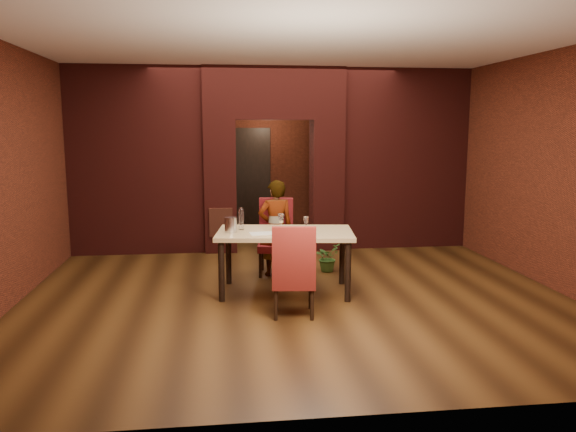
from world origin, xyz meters
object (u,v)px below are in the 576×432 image
(chair_far, at_px, (276,237))
(person_seated, at_px, (276,228))
(chair_near, at_px, (294,270))
(water_bottle, at_px, (241,219))
(wine_glass_b, at_px, (281,222))
(wine_glass_c, at_px, (306,224))
(dining_table, at_px, (285,262))
(wine_bucket, at_px, (231,225))
(wine_glass_a, at_px, (281,222))
(potted_plant, at_px, (327,257))

(chair_far, bearing_deg, person_seated, -84.89)
(chair_near, height_order, water_bottle, water_bottle)
(water_bottle, bearing_deg, wine_glass_b, -7.14)
(chair_near, distance_m, person_seated, 1.81)
(chair_near, height_order, wine_glass_b, chair_near)
(chair_far, relative_size, wine_glass_c, 5.69)
(dining_table, height_order, chair_near, chair_near)
(chair_near, bearing_deg, wine_glass_b, -81.95)
(chair_near, relative_size, wine_bucket, 5.48)
(chair_far, distance_m, chair_near, 1.85)
(chair_far, distance_m, wine_bucket, 1.21)
(wine_glass_a, bearing_deg, person_seated, 89.01)
(dining_table, bearing_deg, chair_near, -83.04)
(chair_near, bearing_deg, wine_glass_a, -80.87)
(wine_glass_b, bearing_deg, wine_glass_a, -100.69)
(dining_table, relative_size, wine_glass_c, 8.94)
(dining_table, xyz_separation_m, wine_glass_b, (-0.03, 0.12, 0.51))
(chair_far, height_order, chair_near, chair_far)
(potted_plant, bearing_deg, water_bottle, -148.08)
(wine_glass_c, bearing_deg, potted_plant, 65.37)
(wine_glass_b, bearing_deg, wine_glass_c, -33.64)
(wine_glass_b, height_order, wine_bucket, wine_bucket)
(wine_glass_c, xyz_separation_m, wine_bucket, (-0.97, 0.07, 0.00))
(chair_near, xyz_separation_m, person_seated, (-0.03, 1.80, 0.17))
(person_seated, relative_size, wine_glass_c, 7.19)
(chair_far, distance_m, potted_plant, 0.88)
(wine_bucket, bearing_deg, person_seated, 53.07)
(person_seated, bearing_deg, chair_far, -100.55)
(person_seated, height_order, wine_bucket, person_seated)
(potted_plant, bearing_deg, wine_glass_c, -114.63)
(person_seated, relative_size, wine_bucket, 7.18)
(chair_near, relative_size, person_seated, 0.76)
(chair_near, relative_size, potted_plant, 2.51)
(person_seated, relative_size, water_bottle, 4.79)
(wine_glass_c, height_order, water_bottle, water_bottle)
(wine_glass_b, bearing_deg, chair_near, -88.54)
(wine_glass_a, bearing_deg, dining_table, -38.83)
(chair_far, xyz_separation_m, chair_near, (0.02, -1.85, -0.02))
(wine_glass_c, distance_m, water_bottle, 0.87)
(chair_near, xyz_separation_m, wine_glass_b, (-0.03, 1.03, 0.38))
(chair_near, bearing_deg, chair_far, -82.65)
(wine_glass_b, height_order, water_bottle, water_bottle)
(chair_far, bearing_deg, wine_bucket, -117.17)
(chair_near, bearing_deg, wine_bucket, -45.79)
(chair_far, relative_size, person_seated, 0.79)
(chair_far, xyz_separation_m, person_seated, (-0.00, -0.05, 0.15))
(chair_far, relative_size, wine_bucket, 5.68)
(chair_far, height_order, water_bottle, water_bottle)
(chair_near, distance_m, wine_glass_b, 1.10)
(potted_plant, bearing_deg, chair_far, -174.27)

